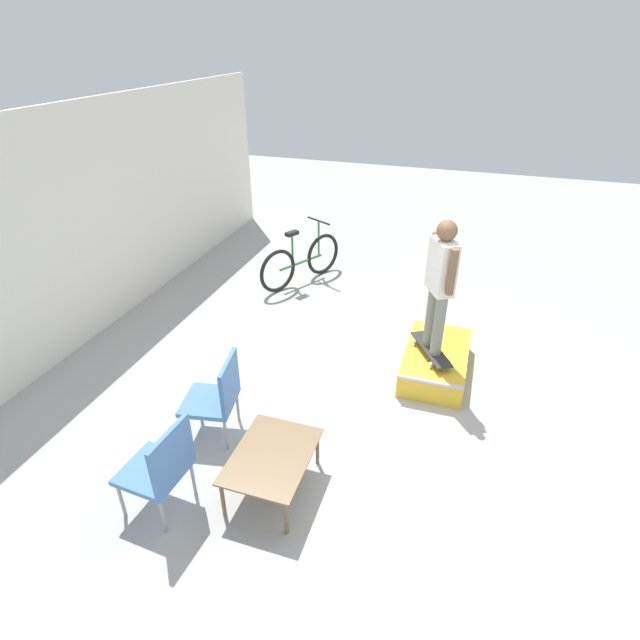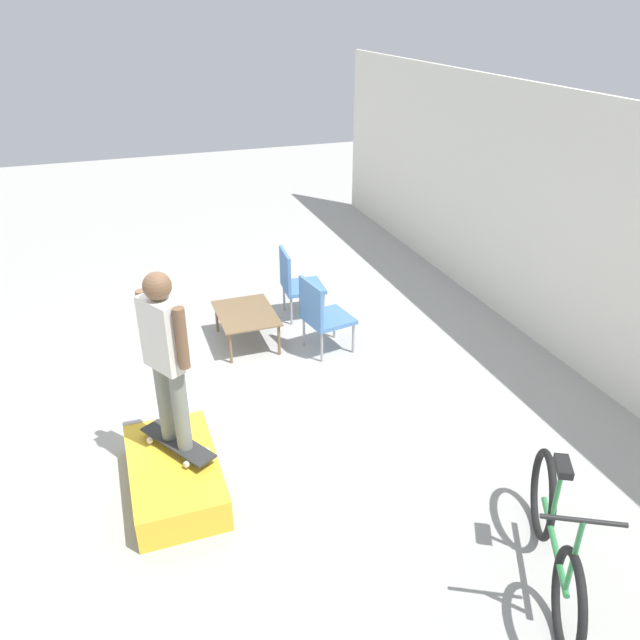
{
  "view_description": "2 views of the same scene",
  "coord_description": "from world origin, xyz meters",
  "px_view_note": "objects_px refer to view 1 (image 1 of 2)",
  "views": [
    {
      "loc": [
        -3.97,
        -0.63,
        3.74
      ],
      "look_at": [
        0.39,
        0.79,
        1.05
      ],
      "focal_mm": 28.0,
      "sensor_mm": 36.0,
      "label": 1
    },
    {
      "loc": [
        5.74,
        -0.62,
        3.86
      ],
      "look_at": [
        0.69,
        1.16,
        1.08
      ],
      "focal_mm": 35.0,
      "sensor_mm": 36.0,
      "label": 2
    }
  ],
  "objects_px": {
    "person_skater": "(441,278)",
    "patio_chair_right": "(217,395)",
    "skate_ramp_box": "(436,361)",
    "skateboard_on_ramp": "(431,349)",
    "bicycle": "(301,261)",
    "coffee_table": "(272,458)",
    "patio_chair_left": "(161,466)"
  },
  "relations": [
    {
      "from": "patio_chair_left",
      "to": "person_skater",
      "type": "bearing_deg",
      "value": 148.42
    },
    {
      "from": "patio_chair_left",
      "to": "patio_chair_right",
      "type": "relative_size",
      "value": 1.0
    },
    {
      "from": "coffee_table",
      "to": "skate_ramp_box",
      "type": "bearing_deg",
      "value": -27.4
    },
    {
      "from": "person_skater",
      "to": "bicycle",
      "type": "xyz_separation_m",
      "value": [
        2.03,
        2.4,
        -0.96
      ]
    },
    {
      "from": "bicycle",
      "to": "skate_ramp_box",
      "type": "bearing_deg",
      "value": -99.45
    },
    {
      "from": "skate_ramp_box",
      "to": "skateboard_on_ramp",
      "type": "height_order",
      "value": "skateboard_on_ramp"
    },
    {
      "from": "skate_ramp_box",
      "to": "person_skater",
      "type": "distance_m",
      "value": 1.19
    },
    {
      "from": "person_skater",
      "to": "bicycle",
      "type": "bearing_deg",
      "value": 20.08
    },
    {
      "from": "skateboard_on_ramp",
      "to": "bicycle",
      "type": "height_order",
      "value": "bicycle"
    },
    {
      "from": "skate_ramp_box",
      "to": "coffee_table",
      "type": "distance_m",
      "value": 2.65
    },
    {
      "from": "skate_ramp_box",
      "to": "bicycle",
      "type": "xyz_separation_m",
      "value": [
        1.91,
        2.47,
        0.23
      ]
    },
    {
      "from": "patio_chair_left",
      "to": "bicycle",
      "type": "height_order",
      "value": "bicycle"
    },
    {
      "from": "skate_ramp_box",
      "to": "bicycle",
      "type": "relative_size",
      "value": 0.87
    },
    {
      "from": "patio_chair_left",
      "to": "bicycle",
      "type": "xyz_separation_m",
      "value": [
        4.75,
        0.45,
        -0.14
      ]
    },
    {
      "from": "patio_chair_right",
      "to": "bicycle",
      "type": "bearing_deg",
      "value": 176.54
    },
    {
      "from": "patio_chair_left",
      "to": "skate_ramp_box",
      "type": "bearing_deg",
      "value": 148.6
    },
    {
      "from": "skateboard_on_ramp",
      "to": "bicycle",
      "type": "distance_m",
      "value": 3.14
    },
    {
      "from": "skate_ramp_box",
      "to": "person_skater",
      "type": "relative_size",
      "value": 0.85
    },
    {
      "from": "skateboard_on_ramp",
      "to": "patio_chair_right",
      "type": "height_order",
      "value": "patio_chair_right"
    },
    {
      "from": "coffee_table",
      "to": "patio_chair_right",
      "type": "xyz_separation_m",
      "value": [
        0.51,
        0.81,
        0.14
      ]
    },
    {
      "from": "coffee_table",
      "to": "patio_chair_left",
      "type": "distance_m",
      "value": 0.96
    },
    {
      "from": "skate_ramp_box",
      "to": "person_skater",
      "type": "xyz_separation_m",
      "value": [
        -0.11,
        0.07,
        1.19
      ]
    },
    {
      "from": "coffee_table",
      "to": "patio_chair_right",
      "type": "height_order",
      "value": "patio_chair_right"
    },
    {
      "from": "patio_chair_left",
      "to": "skateboard_on_ramp",
      "type": "bearing_deg",
      "value": 148.42
    },
    {
      "from": "bicycle",
      "to": "person_skater",
      "type": "bearing_deg",
      "value": -101.87
    },
    {
      "from": "skateboard_on_ramp",
      "to": "coffee_table",
      "type": "height_order",
      "value": "coffee_table"
    },
    {
      "from": "person_skater",
      "to": "patio_chair_left",
      "type": "distance_m",
      "value": 3.45
    },
    {
      "from": "person_skater",
      "to": "patio_chair_right",
      "type": "distance_m",
      "value": 2.73
    },
    {
      "from": "coffee_table",
      "to": "bicycle",
      "type": "height_order",
      "value": "bicycle"
    },
    {
      "from": "skate_ramp_box",
      "to": "coffee_table",
      "type": "height_order",
      "value": "coffee_table"
    },
    {
      "from": "person_skater",
      "to": "patio_chair_right",
      "type": "height_order",
      "value": "person_skater"
    },
    {
      "from": "skateboard_on_ramp",
      "to": "person_skater",
      "type": "xyz_separation_m",
      "value": [
        0.0,
        -0.0,
        0.95
      ]
    }
  ]
}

